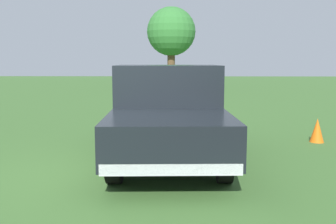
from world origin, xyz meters
TOP-DOWN VIEW (x-y plane):
  - ground_plane at (0.00, 0.00)m, footprint 80.00×80.00m
  - pickup_truck at (1.06, -0.81)m, footprint 4.84×2.19m
  - tree_far_center at (19.66, -0.53)m, footprint 3.20×3.20m
  - traffic_cone at (2.52, -4.21)m, footprint 0.32×0.32m

SIDE VIEW (x-z plane):
  - ground_plane at x=0.00m, z-range 0.00..0.00m
  - traffic_cone at x=2.52m, z-range 0.00..0.55m
  - pickup_truck at x=1.06m, z-range 0.02..1.81m
  - tree_far_center at x=19.66m, z-range 1.04..6.40m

